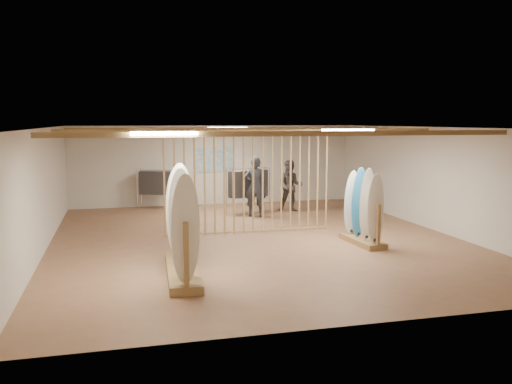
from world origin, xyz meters
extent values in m
plane|color=#8B6043|center=(0.00, 0.00, 0.00)|extent=(12.00, 12.00, 0.00)
plane|color=#999791|center=(0.00, 0.00, 2.80)|extent=(12.00, 12.00, 0.00)
plane|color=beige|center=(0.00, 6.00, 1.40)|extent=(12.00, 0.00, 12.00)
plane|color=beige|center=(0.00, -6.00, 1.40)|extent=(12.00, 0.00, 12.00)
plane|color=beige|center=(-5.00, 0.00, 1.40)|extent=(0.00, 12.00, 12.00)
plane|color=beige|center=(5.00, 0.00, 1.40)|extent=(0.00, 12.00, 12.00)
cube|color=olive|center=(0.00, 0.00, 2.72)|extent=(9.50, 6.12, 0.10)
cube|color=white|center=(0.00, 0.00, 2.74)|extent=(1.20, 0.35, 0.06)
cylinder|color=tan|center=(-2.20, 0.80, 1.40)|extent=(0.05, 0.05, 2.78)
cylinder|color=tan|center=(-1.94, 0.80, 1.40)|extent=(0.05, 0.05, 2.78)
cylinder|color=tan|center=(-1.68, 0.80, 1.40)|extent=(0.05, 0.05, 2.78)
cylinder|color=tan|center=(-1.42, 0.80, 1.40)|extent=(0.05, 0.05, 2.78)
cylinder|color=tan|center=(-1.16, 0.80, 1.40)|extent=(0.05, 0.05, 2.78)
cylinder|color=tan|center=(-0.91, 0.80, 1.40)|extent=(0.05, 0.05, 2.78)
cylinder|color=tan|center=(-0.65, 0.80, 1.40)|extent=(0.05, 0.05, 2.78)
cylinder|color=tan|center=(-0.39, 0.80, 1.40)|extent=(0.05, 0.05, 2.78)
cylinder|color=tan|center=(-0.13, 0.80, 1.40)|extent=(0.05, 0.05, 2.78)
cylinder|color=tan|center=(0.13, 0.80, 1.40)|extent=(0.05, 0.05, 2.78)
cylinder|color=tan|center=(0.39, 0.80, 1.40)|extent=(0.05, 0.05, 2.78)
cylinder|color=tan|center=(0.65, 0.80, 1.40)|extent=(0.05, 0.05, 2.78)
cylinder|color=tan|center=(0.91, 0.80, 1.40)|extent=(0.05, 0.05, 2.78)
cylinder|color=tan|center=(1.16, 0.80, 1.40)|extent=(0.05, 0.05, 2.78)
cylinder|color=tan|center=(1.42, 0.80, 1.40)|extent=(0.05, 0.05, 2.78)
cylinder|color=tan|center=(1.68, 0.80, 1.40)|extent=(0.05, 0.05, 2.78)
cylinder|color=tan|center=(1.94, 0.80, 1.40)|extent=(0.05, 0.05, 2.78)
cylinder|color=tan|center=(2.20, 0.80, 1.40)|extent=(0.05, 0.05, 2.78)
cube|color=#3270B2|center=(0.00, 5.98, 1.60)|extent=(1.40, 0.03, 0.90)
cube|color=olive|center=(-2.19, -2.78, 0.08)|extent=(0.74, 2.67, 0.16)
cylinder|color=black|center=(-2.19, -2.78, 1.07)|extent=(0.16, 2.59, 0.01)
ellipsoid|color=silver|center=(-2.25, -3.90, 1.15)|extent=(0.51, 0.09, 1.97)
ellipsoid|color=white|center=(-2.22, -3.45, 1.15)|extent=(0.51, 0.09, 1.97)
ellipsoid|color=white|center=(-2.20, -3.00, 1.15)|extent=(0.51, 0.09, 1.97)
ellipsoid|color=white|center=(-2.17, -2.55, 1.15)|extent=(0.51, 0.09, 1.97)
ellipsoid|color=silver|center=(-2.15, -2.11, 1.15)|extent=(0.51, 0.09, 1.97)
ellipsoid|color=silver|center=(-2.12, -1.66, 1.15)|extent=(0.51, 0.09, 1.97)
cube|color=olive|center=(2.37, -1.16, 0.07)|extent=(0.60, 1.57, 0.13)
cylinder|color=black|center=(2.37, -1.16, 0.90)|extent=(0.11, 1.49, 0.01)
ellipsoid|color=silver|center=(2.41, -1.72, 0.96)|extent=(0.43, 0.08, 1.66)
ellipsoid|color=white|center=(2.39, -1.35, 0.96)|extent=(0.43, 0.08, 1.66)
ellipsoid|color=#2D8CD1|center=(2.36, -0.97, 0.96)|extent=(0.43, 0.08, 1.66)
ellipsoid|color=white|center=(2.34, -0.59, 0.96)|extent=(0.43, 0.08, 1.66)
cylinder|color=silver|center=(-2.06, 5.40, 1.32)|extent=(1.19, 0.50, 0.03)
cube|color=black|center=(-2.06, 5.40, 0.89)|extent=(1.22, 0.73, 0.77)
cylinder|color=silver|center=(-2.06, 5.40, 0.68)|extent=(0.03, 0.03, 1.36)
cylinder|color=silver|center=(0.70, 3.72, 1.45)|extent=(1.33, 0.49, 0.03)
cube|color=black|center=(0.70, 3.72, 0.98)|extent=(1.34, 0.76, 0.85)
cylinder|color=silver|center=(0.70, 3.72, 0.75)|extent=(0.03, 0.03, 1.50)
imported|color=#25272D|center=(0.78, 3.15, 1.06)|extent=(0.91, 0.75, 2.13)
imported|color=#3E3530|center=(2.15, 3.82, 0.96)|extent=(1.11, 0.99, 1.91)
camera|label=1|loc=(-3.34, -12.98, 2.97)|focal=38.00mm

